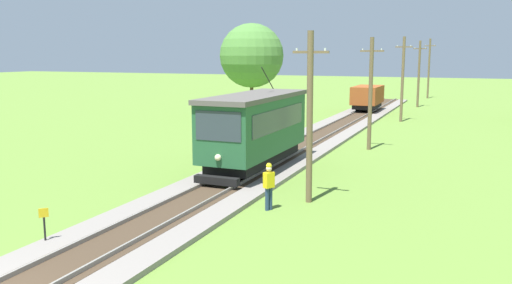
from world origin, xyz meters
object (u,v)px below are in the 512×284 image
Objects in this scene: red_tram at (255,128)px; trackside_signal_marker at (44,225)px; freight_car at (367,97)px; utility_pole_mid at (371,93)px; track_worker at (269,184)px; utility_pole_horizon at (429,68)px; utility_pole_distant at (419,73)px; tree_left_far at (252,56)px; utility_pole_near_tram at (310,116)px; utility_pole_far at (403,78)px.

trackside_signal_marker is (-1.92, -11.82, -1.53)m from red_tram.
freight_car is at bearing 87.29° from trackside_signal_marker.
red_tram reaches higher than trackside_signal_marker.
trackside_signal_marker is at bearing -106.49° from utility_pole_mid.
track_worker is (2.96, -34.41, -0.57)m from freight_car.
utility_pole_horizon is at bearing 90.00° from utility_pole_mid.
utility_pole_distant is at bearing 82.96° from trackside_signal_marker.
freight_car is (-0.00, 28.65, -0.64)m from red_tram.
utility_pole_distant is at bearing 49.09° from tree_left_far.
tree_left_far is (-9.15, 21.05, 3.39)m from red_tram.
tree_left_far reaches higher than utility_pole_mid.
utility_pole_mid is 28.03m from utility_pole_distant.
tree_left_far reaches higher than utility_pole_near_tram.
freight_car is at bearing -117.86° from utility_pole_distant.
utility_pole_horizon is (0.00, 40.64, 0.50)m from utility_pole_mid.
utility_pole_horizon reaches higher than utility_pole_mid.
tree_left_far reaches higher than utility_pole_distant.
trackside_signal_marker is (-1.92, -40.47, -0.89)m from freight_car.
utility_pole_horizon reaches higher than utility_pole_far.
trackside_signal_marker is at bearing -99.23° from red_tram.
red_tram is at bearing -96.32° from utility_pole_distant.
utility_pole_near_tram is 53.07m from utility_pole_horizon.
tree_left_far is at bearing 102.41° from trackside_signal_marker.
freight_car is 0.77× the size of utility_pole_mid.
utility_pole_mid is at bearing -78.88° from freight_car.
utility_pole_horizon is at bearing 90.00° from utility_pole_far.
utility_pole_mid is at bearing 73.51° from trackside_signal_marker.
utility_pole_horizon is (4.01, 20.21, 2.39)m from freight_car.
freight_car is at bearing -101.23° from utility_pole_horizon.
freight_car is 0.73× the size of utility_pole_distant.
freight_car is 20.75m from utility_pole_horizon.
utility_pole_mid is 21.08m from trackside_signal_marker.
tree_left_far is (-13.16, 12.83, 2.13)m from utility_pole_mid.
utility_pole_distant reaches higher than utility_pole_near_tram.
red_tram is 23.20m from tree_left_far.
track_worker is 29.77m from tree_left_far.
utility_pole_far is 13.47m from utility_pole_distant.
red_tram is at bearing -66.50° from tree_left_far.
utility_pole_far is at bearing 7.44° from tree_left_far.
freight_car is 7.43m from utility_pole_far.
utility_pole_distant is 0.93× the size of utility_pole_horizon.
freight_car is 8.85m from utility_pole_distant.
freight_car is 20.91m from utility_pole_mid.
track_worker is at bearing -124.30° from utility_pole_near_tram.
utility_pole_near_tram is at bearing -90.00° from utility_pole_far.
utility_pole_near_tram is 0.92× the size of utility_pole_far.
utility_pole_mid reaches higher than freight_car.
utility_pole_horizon is 54.71m from track_worker.
red_tram is 36.49m from utility_pole_distant.
utility_pole_mid reaches higher than track_worker.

